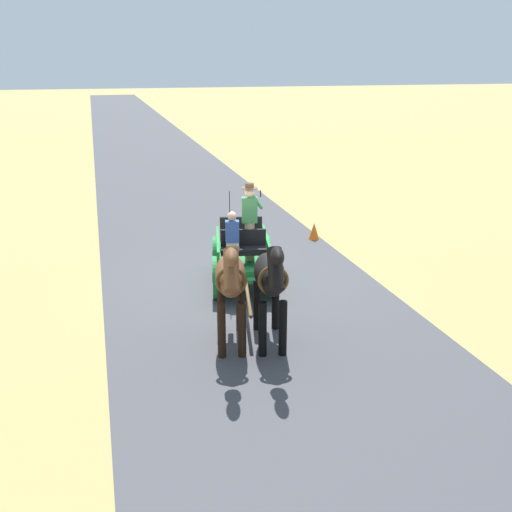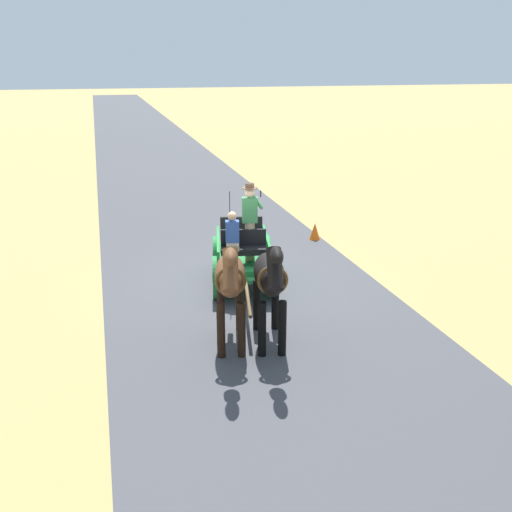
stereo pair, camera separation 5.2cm
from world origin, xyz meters
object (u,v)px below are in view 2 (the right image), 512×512
horse_drawn_carriage (243,253)px  horse_near_side (270,278)px  traffic_cone (315,231)px  horse_off_side (230,279)px

horse_drawn_carriage → horse_near_side: (0.24, 3.04, 0.51)m
traffic_cone → horse_off_side: bearing=56.9°
horse_near_side → traffic_cone: 6.96m
horse_near_side → traffic_cone: bearing=-117.6°
horse_off_side → traffic_cone: (-3.89, -5.96, -1.07)m
horse_near_side → traffic_cone: size_ratio=4.42×
horse_drawn_carriage → traffic_cone: horse_drawn_carriage is taller
horse_drawn_carriage → horse_off_side: horse_drawn_carriage is taller
horse_drawn_carriage → horse_off_side: 3.09m
horse_drawn_carriage → horse_off_side: size_ratio=2.04×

